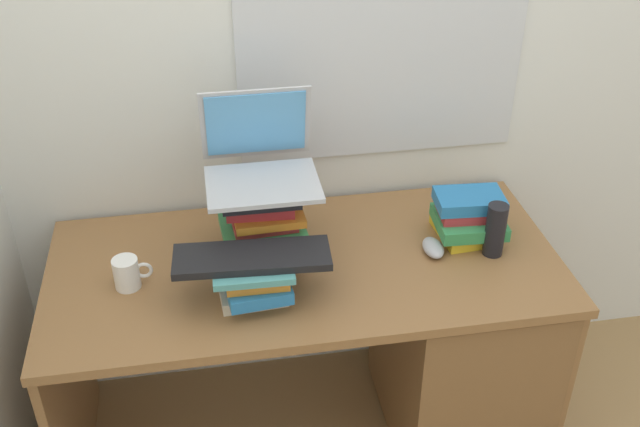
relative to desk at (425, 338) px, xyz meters
The scene contains 10 objects.
wall_back 1.06m from the desk, 132.14° to the left, with size 6.00×0.06×2.60m.
desk is the anchor object (origin of this frame).
book_stack_tall 0.68m from the desk, behind, with size 0.25×0.22×0.24m.
book_stack_keyboard_riser 0.69m from the desk, 167.96° to the right, with size 0.22×0.20×0.13m.
book_stack_side 0.43m from the desk, 31.87° to the left, with size 0.21×0.21×0.15m.
laptop 0.81m from the desk, 164.04° to the left, with size 0.32×0.29×0.24m.
keyboard 0.73m from the desk, 168.46° to the right, with size 0.42×0.14×0.02m, color black.
computer_mouse 0.35m from the desk, 92.75° to the left, with size 0.06×0.10×0.04m, color #A5A8AD.
mug 0.97m from the desk, behind, with size 0.11×0.07×0.09m.
water_bottle 0.45m from the desk, ahead, with size 0.06×0.06×0.17m, color black.
Camera 1 is at (-0.26, -1.76, 2.06)m, focal length 42.09 mm.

